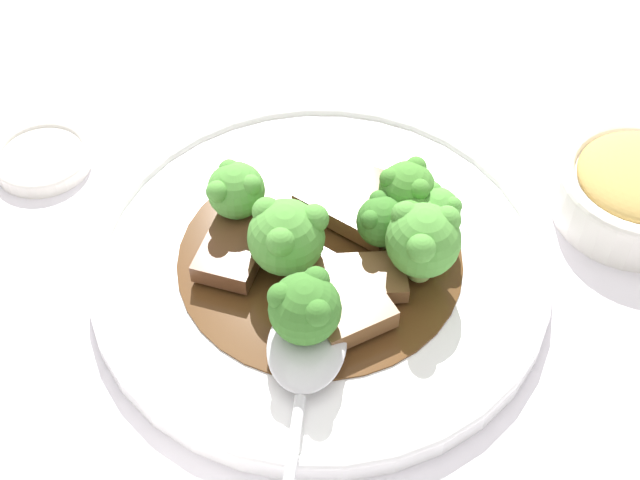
# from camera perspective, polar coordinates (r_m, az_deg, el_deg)

# --- Properties ---
(ground_plane) EXTENTS (4.00, 4.00, 0.00)m
(ground_plane) POSITION_cam_1_polar(r_m,az_deg,el_deg) (0.63, 0.00, -2.02)
(ground_plane) COLOR silver
(main_plate) EXTENTS (0.32, 0.32, 0.02)m
(main_plate) POSITION_cam_1_polar(r_m,az_deg,el_deg) (0.62, 0.00, -1.44)
(main_plate) COLOR white
(main_plate) RESTS_ON ground_plane
(beef_strip_0) EXTENTS (0.06, 0.07, 0.01)m
(beef_strip_0) POSITION_cam_1_polar(r_m,az_deg,el_deg) (0.59, 2.41, -2.49)
(beef_strip_0) COLOR brown
(beef_strip_0) RESTS_ON main_plate
(beef_strip_1) EXTENTS (0.07, 0.05, 0.01)m
(beef_strip_1) POSITION_cam_1_polar(r_m,az_deg,el_deg) (0.61, -5.50, -0.51)
(beef_strip_1) COLOR #56331E
(beef_strip_1) RESTS_ON main_plate
(beef_strip_2) EXTENTS (0.07, 0.06, 0.01)m
(beef_strip_2) POSITION_cam_1_polar(r_m,az_deg,el_deg) (0.64, -3.21, 2.79)
(beef_strip_2) COLOR brown
(beef_strip_2) RESTS_ON main_plate
(beef_strip_3) EXTENTS (0.03, 0.08, 0.01)m
(beef_strip_3) POSITION_cam_1_polar(r_m,az_deg,el_deg) (0.63, 1.17, 1.83)
(beef_strip_3) COLOR brown
(beef_strip_3) RESTS_ON main_plate
(beef_strip_4) EXTENTS (0.06, 0.05, 0.02)m
(beef_strip_4) POSITION_cam_1_polar(r_m,az_deg,el_deg) (0.57, 2.20, -4.95)
(beef_strip_4) COLOR brown
(beef_strip_4) RESTS_ON main_plate
(broccoli_floret_0) EXTENTS (0.05, 0.05, 0.05)m
(broccoli_floret_0) POSITION_cam_1_polar(r_m,az_deg,el_deg) (0.54, -0.97, -4.36)
(broccoli_floret_0) COLOR #8EB756
(broccoli_floret_0) RESTS_ON main_plate
(broccoli_floret_1) EXTENTS (0.03, 0.03, 0.04)m
(broccoli_floret_1) POSITION_cam_1_polar(r_m,az_deg,el_deg) (0.61, 7.43, 1.86)
(broccoli_floret_1) COLOR #8EB756
(broccoli_floret_1) RESTS_ON main_plate
(broccoli_floret_2) EXTENTS (0.05, 0.05, 0.06)m
(broccoli_floret_2) POSITION_cam_1_polar(r_m,az_deg,el_deg) (0.58, -2.18, 0.26)
(broccoli_floret_2) COLOR #7FA84C
(broccoli_floret_2) RESTS_ON main_plate
(broccoli_floret_3) EXTENTS (0.03, 0.03, 0.04)m
(broccoli_floret_3) POSITION_cam_1_polar(r_m,az_deg,el_deg) (0.60, 5.85, 1.16)
(broccoli_floret_3) COLOR #8EB756
(broccoli_floret_3) RESTS_ON main_plate
(broccoli_floret_4) EXTENTS (0.04, 0.04, 0.04)m
(broccoli_floret_4) POSITION_cam_1_polar(r_m,az_deg,el_deg) (0.60, 4.00, 1.25)
(broccoli_floret_4) COLOR #8EB756
(broccoli_floret_4) RESTS_ON main_plate
(broccoli_floret_5) EXTENTS (0.05, 0.05, 0.06)m
(broccoli_floret_5) POSITION_cam_1_polar(r_m,az_deg,el_deg) (0.58, 6.63, 0.04)
(broccoli_floret_5) COLOR #8EB756
(broccoli_floret_5) RESTS_ON main_plate
(broccoli_floret_6) EXTENTS (0.04, 0.04, 0.05)m
(broccoli_floret_6) POSITION_cam_1_polar(r_m,az_deg,el_deg) (0.61, 5.61, 3.28)
(broccoli_floret_6) COLOR #7FA84C
(broccoli_floret_6) RESTS_ON main_plate
(broccoli_floret_7) EXTENTS (0.04, 0.04, 0.05)m
(broccoli_floret_7) POSITION_cam_1_polar(r_m,az_deg,el_deg) (0.61, -5.59, 2.99)
(broccoli_floret_7) COLOR #8EB756
(broccoli_floret_7) RESTS_ON main_plate
(serving_spoon) EXTENTS (0.20, 0.11, 0.01)m
(serving_spoon) POSITION_cam_1_polar(r_m,az_deg,el_deg) (0.55, -0.98, -7.71)
(serving_spoon) COLOR silver
(serving_spoon) RESTS_ON main_plate
(side_bowl_appetizer) EXTENTS (0.12, 0.12, 0.05)m
(side_bowl_appetizer) POSITION_cam_1_polar(r_m,az_deg,el_deg) (0.69, 19.70, 3.13)
(side_bowl_appetizer) COLOR white
(side_bowl_appetizer) RESTS_ON ground_plane
(sauce_dish) EXTENTS (0.08, 0.08, 0.01)m
(sauce_dish) POSITION_cam_1_polar(r_m,az_deg,el_deg) (0.73, -17.33, 5.04)
(sauce_dish) COLOR white
(sauce_dish) RESTS_ON ground_plane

